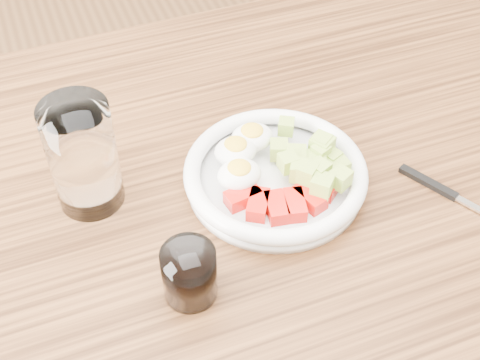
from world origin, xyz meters
name	(u,v)px	position (x,y,z in m)	size (l,w,h in m)	color
dining_table	(249,245)	(0.00, 0.00, 0.67)	(1.50, 0.90, 0.77)	brown
bowl	(276,173)	(0.04, 0.01, 0.79)	(0.25, 0.25, 0.06)	white
fork	(444,191)	(0.25, -0.08, 0.77)	(0.10, 0.16, 0.01)	black
water_glass	(83,156)	(-0.19, 0.08, 0.85)	(0.09, 0.09, 0.15)	white
coffee_glass	(189,274)	(-0.12, -0.11, 0.81)	(0.06, 0.06, 0.07)	white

